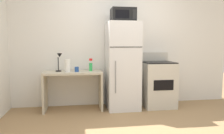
# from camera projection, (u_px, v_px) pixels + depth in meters

# --- Properties ---
(wall_back_white) EXTENTS (5.00, 0.10, 2.60)m
(wall_back_white) POSITION_uv_depth(u_px,v_px,m) (116.00, 43.00, 4.61)
(wall_back_white) COLOR white
(wall_back_white) RESTS_ON ground
(desk) EXTENTS (1.11, 0.52, 0.75)m
(desk) POSITION_uv_depth(u_px,v_px,m) (73.00, 83.00, 4.23)
(desk) COLOR beige
(desk) RESTS_ON ground
(desk_lamp) EXTENTS (0.14, 0.12, 0.35)m
(desk_lamp) POSITION_uv_depth(u_px,v_px,m) (59.00, 59.00, 4.18)
(desk_lamp) COLOR black
(desk_lamp) RESTS_ON desk
(coffee_mug) EXTENTS (0.08, 0.08, 0.09)m
(coffee_mug) POSITION_uv_depth(u_px,v_px,m) (77.00, 69.00, 4.17)
(coffee_mug) COLOR #264C99
(coffee_mug) RESTS_ON desk
(paper_towel_roll) EXTENTS (0.11, 0.11, 0.24)m
(paper_towel_roll) POSITION_uv_depth(u_px,v_px,m) (68.00, 66.00, 4.12)
(paper_towel_roll) COLOR white
(paper_towel_roll) RESTS_ON desk
(spray_bottle) EXTENTS (0.06, 0.06, 0.25)m
(spray_bottle) POSITION_uv_depth(u_px,v_px,m) (91.00, 66.00, 4.27)
(spray_bottle) COLOR green
(spray_bottle) RESTS_ON desk
(refrigerator) EXTENTS (0.62, 0.65, 1.70)m
(refrigerator) POSITION_uv_depth(u_px,v_px,m) (123.00, 66.00, 4.29)
(refrigerator) COLOR white
(refrigerator) RESTS_ON ground
(microwave) EXTENTS (0.46, 0.35, 0.26)m
(microwave) POSITION_uv_depth(u_px,v_px,m) (123.00, 15.00, 4.17)
(microwave) COLOR black
(microwave) RESTS_ON refrigerator
(oven_range) EXTENTS (0.62, 0.61, 1.10)m
(oven_range) POSITION_uv_depth(u_px,v_px,m) (158.00, 84.00, 4.47)
(oven_range) COLOR beige
(oven_range) RESTS_ON ground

